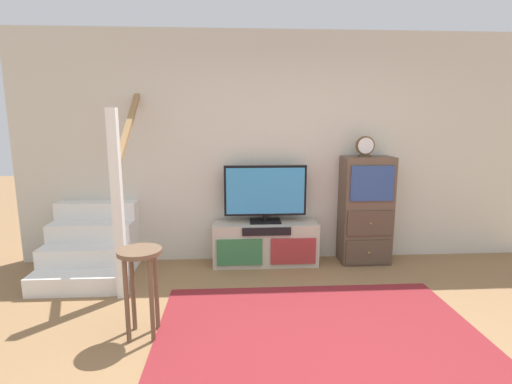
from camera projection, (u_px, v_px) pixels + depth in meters
back_wall at (289, 149)px, 4.70m from camera, size 6.40×0.12×2.70m
area_rug at (319, 334)px, 3.12m from camera, size 2.60×1.80×0.01m
media_console at (265, 243)px, 4.62m from camera, size 1.23×0.38×0.51m
television at (265, 192)px, 4.53m from camera, size 0.95×0.22×0.67m
side_cabinet at (366, 210)px, 4.63m from camera, size 0.58×0.38×1.27m
desk_clock at (365, 147)px, 4.47m from camera, size 0.21×0.08×0.24m
staircase at (98, 236)px, 4.50m from camera, size 1.00×1.36×2.20m
bar_stool_near at (141, 272)px, 3.03m from camera, size 0.34×0.34×0.71m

